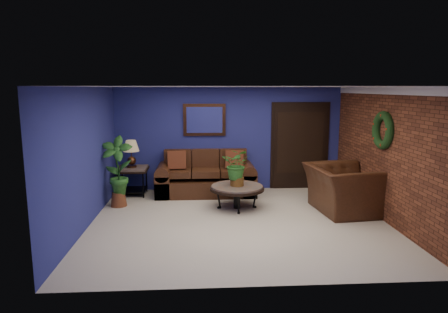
{
  "coord_description": "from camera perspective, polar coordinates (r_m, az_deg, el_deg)",
  "views": [
    {
      "loc": [
        -0.72,
        -7.15,
        2.48
      ],
      "look_at": [
        -0.25,
        0.55,
        1.15
      ],
      "focal_mm": 32.0,
      "sensor_mm": 36.0,
      "label": 1
    }
  ],
  "objects": [
    {
      "name": "side_chair",
      "position": [
        9.51,
        2.06,
        -1.74
      ],
      "size": [
        0.49,
        0.49,
        1.03
      ],
      "rotation": [
        0.0,
        0.0,
        -0.12
      ],
      "color": "#593419",
      "rests_on": "ground"
    },
    {
      "name": "wreath",
      "position": [
        8.01,
        21.76,
        3.5
      ],
      "size": [
        0.16,
        0.72,
        0.72
      ],
      "primitive_type": "torus",
      "rotation": [
        0.0,
        1.57,
        0.0
      ],
      "color": "black",
      "rests_on": "wall_right_brick"
    },
    {
      "name": "wall_right_brick",
      "position": [
        8.04,
        22.09,
        0.27
      ],
      "size": [
        0.04,
        5.0,
        2.5
      ],
      "primitive_type": "cube",
      "color": "brown",
      "rests_on": "ground"
    },
    {
      "name": "closet_door",
      "position": [
        10.04,
        10.77,
        1.42
      ],
      "size": [
        1.44,
        0.06,
        2.18
      ],
      "primitive_type": "cube",
      "color": "black",
      "rests_on": "wall_back"
    },
    {
      "name": "wall_left",
      "position": [
        7.53,
        -19.09,
        -0.15
      ],
      "size": [
        0.04,
        5.0,
        2.5
      ],
      "primitive_type": "cube",
      "color": "navy",
      "rests_on": "ground"
    },
    {
      "name": "coffee_table",
      "position": [
        8.29,
        1.87,
        -4.57
      ],
      "size": [
        1.13,
        1.13,
        0.48
      ],
      "rotation": [
        0.0,
        0.0,
        -0.37
      ],
      "color": "#4E4944",
      "rests_on": "ground"
    },
    {
      "name": "floor_plant",
      "position": [
        9.22,
        16.07,
        -3.67
      ],
      "size": [
        0.37,
        0.31,
        0.78
      ],
      "color": "brown",
      "rests_on": "ground"
    },
    {
      "name": "tall_plant",
      "position": [
        8.64,
        -15.0,
        -1.7
      ],
      "size": [
        0.7,
        0.51,
        1.49
      ],
      "color": "brown",
      "rests_on": "ground"
    },
    {
      "name": "sofa",
      "position": [
        9.48,
        -2.62,
        -3.27
      ],
      "size": [
        2.31,
        1.0,
        1.04
      ],
      "color": "#422113",
      "rests_on": "ground"
    },
    {
      "name": "floor",
      "position": [
        7.6,
        2.14,
        -9.26
      ],
      "size": [
        5.5,
        5.5,
        0.0
      ],
      "primitive_type": "plane",
      "color": "beige",
      "rests_on": "ground"
    },
    {
      "name": "coffee_plant",
      "position": [
        8.18,
        1.88,
        -1.3
      ],
      "size": [
        0.71,
        0.67,
        0.77
      ],
      "color": "brown",
      "rests_on": "coffee_table"
    },
    {
      "name": "wall_back",
      "position": [
        9.76,
        0.74,
        2.54
      ],
      "size": [
        5.5,
        0.04,
        2.5
      ],
      "primitive_type": "cube",
      "color": "navy",
      "rests_on": "ground"
    },
    {
      "name": "crown_molding",
      "position": [
        7.94,
        22.45,
        8.7
      ],
      "size": [
        0.03,
        5.0,
        0.14
      ],
      "primitive_type": "cube",
      "color": "white",
      "rests_on": "wall_right_brick"
    },
    {
      "name": "end_table",
      "position": [
        9.54,
        -12.98,
        -2.4
      ],
      "size": [
        0.72,
        0.72,
        0.66
      ],
      "color": "#4E4944",
      "rests_on": "ground"
    },
    {
      "name": "wall_mirror",
      "position": [
        9.64,
        -2.81,
        5.25
      ],
      "size": [
        1.02,
        0.06,
        0.77
      ],
      "primitive_type": "cube",
      "color": "#472715",
      "rests_on": "wall_back"
    },
    {
      "name": "table_lamp",
      "position": [
        9.44,
        -13.11,
        0.85
      ],
      "size": [
        0.37,
        0.37,
        0.61
      ],
      "color": "#472715",
      "rests_on": "end_table"
    },
    {
      "name": "armchair",
      "position": [
        8.41,
        16.6,
        -4.49
      ],
      "size": [
        1.4,
        1.56,
        0.93
      ],
      "primitive_type": "imported",
      "rotation": [
        0.0,
        0.0,
        1.68
      ],
      "color": "#422113",
      "rests_on": "ground"
    },
    {
      "name": "ceiling",
      "position": [
        7.19,
        2.27,
        9.94
      ],
      "size": [
        5.5,
        5.0,
        0.02
      ],
      "primitive_type": "cube",
      "color": "white",
      "rests_on": "wall_back"
    }
  ]
}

